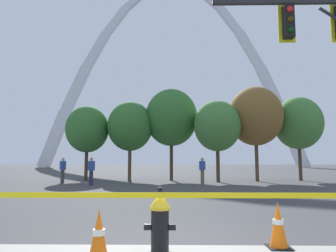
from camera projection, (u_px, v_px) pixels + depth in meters
name	position (u px, v px, depth m)	size (l,w,h in m)	color
ground_plane	(163.00, 251.00, 4.76)	(240.00, 240.00, 0.00)	#3D3D3F
fire_hydrant	(160.00, 224.00, 4.52)	(0.46, 0.48, 0.99)	black
caution_tape_barrier	(149.00, 210.00, 4.43)	(6.20, 0.06, 0.97)	#232326
traffic_cone_by_hydrant	(99.00, 236.00, 4.22)	(0.36, 0.36, 0.73)	black
traffic_cone_mid_sidewalk	(278.00, 225.00, 4.95)	(0.36, 0.36, 0.73)	black
monument_arch	(173.00, 81.00, 68.64)	(58.04, 2.13, 42.69)	silver
tree_far_left	(87.00, 129.00, 22.33)	(3.05, 3.05, 5.34)	#473323
tree_left_mid	(130.00, 126.00, 22.14)	(3.21, 3.21, 5.62)	brown
tree_center_left	(171.00, 118.00, 22.60)	(3.77, 3.77, 6.61)	#473323
tree_center_right	(217.00, 126.00, 20.79)	(3.10, 3.10, 5.43)	#473323
tree_right_mid	(255.00, 116.00, 21.63)	(3.75, 3.75, 6.55)	brown
tree_far_right	(298.00, 123.00, 22.38)	(3.42, 3.42, 5.98)	#473323
pedestrian_walking_left	(91.00, 171.00, 17.67)	(0.39, 0.38, 1.59)	#232847
pedestrian_standing_center	(202.00, 170.00, 18.56)	(0.39, 0.38, 1.59)	brown
pedestrian_walking_right	(63.00, 170.00, 19.29)	(0.33, 0.39, 1.59)	#38383D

